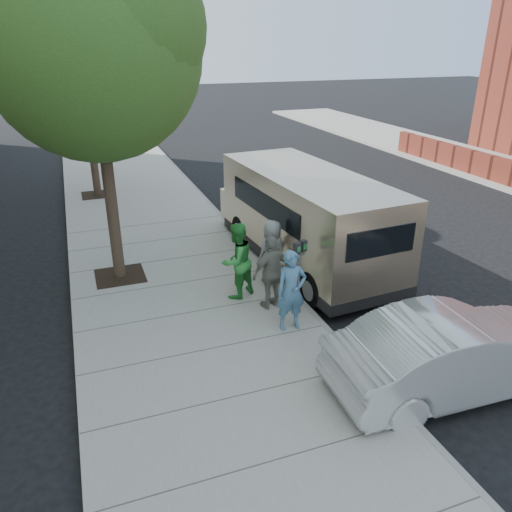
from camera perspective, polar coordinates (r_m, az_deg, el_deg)
name	(u,v)px	position (r m, az deg, el deg)	size (l,w,h in m)	color
ground	(237,310)	(11.36, -2.22, -6.16)	(120.00, 120.00, 0.00)	black
sidewalk	(193,315)	(11.10, -7.17, -6.67)	(5.00, 60.00, 0.15)	gray
curb_face	(295,296)	(11.79, 4.46, -4.63)	(0.12, 60.00, 0.16)	gray
tree_near	(94,43)	(11.82, -18.00, 22.13)	(4.62, 4.60, 7.53)	black
tree_far	(82,62)	(19.43, -19.26, 20.17)	(3.92, 3.80, 6.49)	black
parking_meter	(300,261)	(10.64, 5.00, -0.54)	(0.35, 0.23, 1.59)	gray
van	(304,216)	(13.28, 5.55, 4.54)	(2.71, 6.88, 2.50)	beige
sedan	(455,353)	(9.27, 21.81, -10.22)	(1.56, 4.46, 1.47)	#B8BBBF
person_officer	(291,291)	(10.04, 4.05, -3.97)	(0.62, 0.41, 1.70)	teal
person_green_shirt	(237,261)	(11.26, -2.21, -0.54)	(0.86, 0.67, 1.77)	green
person_gray_shirt	(272,252)	(11.94, 1.87, 0.44)	(0.77, 0.50, 1.58)	gray
person_striped_polo	(272,272)	(10.82, 1.81, -1.86)	(0.98, 0.41, 1.67)	gray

